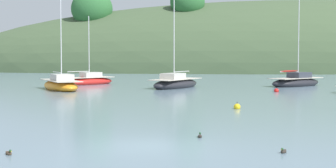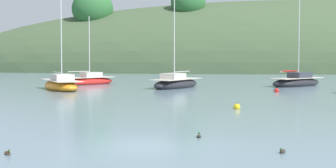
# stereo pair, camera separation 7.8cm
# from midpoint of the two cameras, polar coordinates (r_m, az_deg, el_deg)

# --- Properties ---
(ground_plane) EXTENTS (400.00, 400.00, 0.00)m
(ground_plane) POSITION_cam_midpoint_polar(r_m,az_deg,el_deg) (19.77, -2.14, -6.88)
(ground_plane) COLOR slate
(far_shoreline_hill) EXTENTS (150.00, 36.00, 31.51)m
(far_shoreline_hill) POSITION_cam_midpoint_polar(r_m,az_deg,el_deg) (109.12, 14.60, 1.45)
(far_shoreline_hill) COLOR #425638
(far_shoreline_hill) RESTS_ON ground
(sailboat_black_sloop) EXTENTS (6.03, 8.06, 10.69)m
(sailboat_black_sloop) POSITION_cam_midpoint_polar(r_m,az_deg,el_deg) (53.31, 0.92, 0.07)
(sailboat_black_sloop) COLOR #232328
(sailboat_black_sloop) RESTS_ON ground
(sailboat_teal_outer) EXTENTS (6.09, 8.19, 11.36)m
(sailboat_teal_outer) POSITION_cam_midpoint_polar(r_m,az_deg,el_deg) (51.53, -11.75, -0.11)
(sailboat_teal_outer) COLOR orange
(sailboat_teal_outer) RESTS_ON ground
(sailboat_orange_cutter) EXTENTS (6.58, 6.55, 8.11)m
(sailboat_orange_cutter) POSITION_cam_midpoint_polar(r_m,az_deg,el_deg) (59.98, -8.89, 0.35)
(sailboat_orange_cutter) COLOR red
(sailboat_orange_cutter) RESTS_ON ground
(sailboat_white_near) EXTENTS (7.30, 6.88, 10.31)m
(sailboat_white_near) POSITION_cam_midpoint_polar(r_m,az_deg,el_deg) (57.96, 14.11, 0.23)
(sailboat_white_near) COLOR #232328
(sailboat_white_near) RESTS_ON ground
(mooring_buoy_outer) EXTENTS (0.44, 0.44, 0.54)m
(mooring_buoy_outer) POSITION_cam_midpoint_polar(r_m,az_deg,el_deg) (48.38, 12.00, -0.74)
(mooring_buoy_outer) COLOR red
(mooring_buoy_outer) RESTS_ON ground
(mooring_buoy_channel) EXTENTS (0.44, 0.44, 0.54)m
(mooring_buoy_channel) POSITION_cam_midpoint_polar(r_m,az_deg,el_deg) (33.15, 7.72, -2.54)
(mooring_buoy_channel) COLOR yellow
(mooring_buoy_channel) RESTS_ON ground
(duck_lone_left) EXTENTS (0.19, 0.42, 0.24)m
(duck_lone_left) POSITION_cam_midpoint_polar(r_m,az_deg,el_deg) (21.74, 3.57, -5.80)
(duck_lone_left) COLOR #2D2823
(duck_lone_left) RESTS_ON ground
(duck_trailing) EXTENTS (0.33, 0.40, 0.24)m
(duck_trailing) POSITION_cam_midpoint_polar(r_m,az_deg,el_deg) (18.83, 12.69, -7.31)
(duck_trailing) COLOR #2D2823
(duck_trailing) RESTS_ON ground
(duck_straggler) EXTENTS (0.36, 0.37, 0.24)m
(duck_straggler) POSITION_cam_midpoint_polar(r_m,az_deg,el_deg) (18.90, -17.26, -7.34)
(duck_straggler) COLOR #473828
(duck_straggler) RESTS_ON ground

